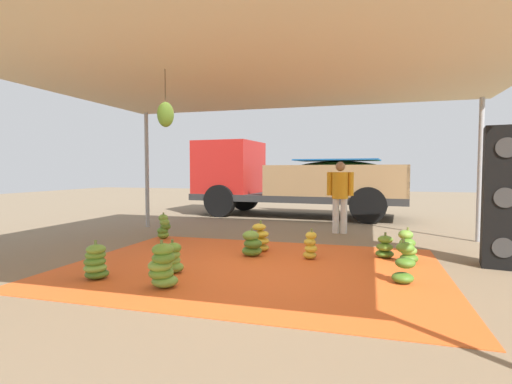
% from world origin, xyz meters
% --- Properties ---
extents(ground_plane, '(40.00, 40.00, 0.00)m').
position_xyz_m(ground_plane, '(0.00, 3.00, 0.00)').
color(ground_plane, '#7F6B51').
extents(tarp_orange, '(5.47, 4.18, 0.01)m').
position_xyz_m(tarp_orange, '(0.00, 0.00, 0.01)').
color(tarp_orange, '#E05B23').
rests_on(tarp_orange, ground).
extents(tent_canopy, '(8.00, 7.00, 2.96)m').
position_xyz_m(tent_canopy, '(-0.01, -0.09, 2.87)').
color(tent_canopy, '#9EA0A5').
rests_on(tent_canopy, ground).
extents(banana_bunch_0, '(0.38, 0.37, 0.58)m').
position_xyz_m(banana_bunch_0, '(2.11, -0.29, 0.25)').
color(banana_bunch_0, '#477523').
rests_on(banana_bunch_0, tarp_orange).
extents(banana_bunch_1, '(0.40, 0.43, 0.42)m').
position_xyz_m(banana_bunch_1, '(1.93, 1.18, 0.18)').
color(banana_bunch_1, '#477523').
rests_on(banana_bunch_1, tarp_orange).
extents(banana_bunch_2, '(0.35, 0.33, 0.55)m').
position_xyz_m(banana_bunch_2, '(-2.49, 1.80, 0.25)').
color(banana_bunch_2, '#60932D').
rests_on(banana_bunch_2, tarp_orange).
extents(banana_bunch_3, '(0.31, 0.31, 0.50)m').
position_xyz_m(banana_bunch_3, '(0.76, 0.75, 0.22)').
color(banana_bunch_3, gold).
rests_on(banana_bunch_3, tarp_orange).
extents(banana_bunch_4, '(0.43, 0.44, 0.51)m').
position_xyz_m(banana_bunch_4, '(-1.81, -1.20, 0.22)').
color(banana_bunch_4, '#477523').
rests_on(banana_bunch_4, tarp_orange).
extents(banana_bunch_5, '(0.46, 0.47, 0.47)m').
position_xyz_m(banana_bunch_5, '(-0.21, 0.68, 0.21)').
color(banana_bunch_5, '#518428').
rests_on(banana_bunch_5, tarp_orange).
extents(banana_bunch_6, '(0.46, 0.44, 0.59)m').
position_xyz_m(banana_bunch_6, '(-0.76, -1.31, 0.26)').
color(banana_bunch_6, '#6B9E38').
rests_on(banana_bunch_6, tarp_orange).
extents(banana_bunch_7, '(0.41, 0.41, 0.56)m').
position_xyz_m(banana_bunch_7, '(-0.17, 1.10, 0.24)').
color(banana_bunch_7, gold).
rests_on(banana_bunch_7, tarp_orange).
extents(banana_bunch_8, '(0.40, 0.39, 0.56)m').
position_xyz_m(banana_bunch_8, '(2.26, 0.89, 0.25)').
color(banana_bunch_8, '#477523').
rests_on(banana_bunch_8, tarp_orange).
extents(banana_bunch_9, '(0.38, 0.39, 0.47)m').
position_xyz_m(banana_bunch_9, '(-0.97, -0.65, 0.21)').
color(banana_bunch_9, '#6B9E38').
rests_on(banana_bunch_9, tarp_orange).
extents(cargo_truck_main, '(6.71, 2.75, 2.40)m').
position_xyz_m(cargo_truck_main, '(-0.79, 6.75, 1.20)').
color(cargo_truck_main, '#2D2D2D').
rests_on(cargo_truck_main, ground).
extents(worker_0, '(0.60, 0.37, 1.65)m').
position_xyz_m(worker_0, '(1.02, 3.60, 0.96)').
color(worker_0, silver).
rests_on(worker_0, ground).
extents(speaker_stack, '(0.52, 0.54, 2.10)m').
position_xyz_m(speaker_stack, '(3.54, 1.05, 1.05)').
color(speaker_stack, black).
rests_on(speaker_stack, ground).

